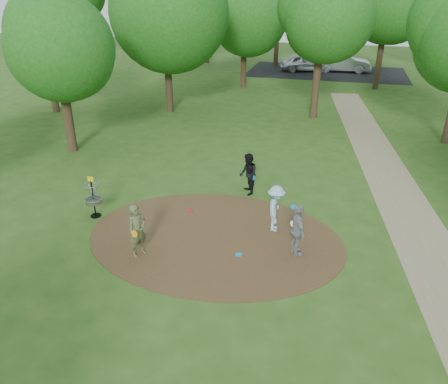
# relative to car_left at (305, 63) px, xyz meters

# --- Properties ---
(ground) EXTENTS (100.00, 100.00, 0.00)m
(ground) POSITION_rel_car_left_xyz_m (-0.01, -29.93, -0.77)
(ground) COLOR #2D5119
(ground) RESTS_ON ground
(dirt_clearing) EXTENTS (8.40, 8.40, 0.02)m
(dirt_clearing) POSITION_rel_car_left_xyz_m (-0.01, -29.93, -0.76)
(dirt_clearing) COLOR #47301C
(dirt_clearing) RESTS_ON ground
(footpath) EXTENTS (7.55, 39.89, 0.01)m
(footpath) POSITION_rel_car_left_xyz_m (6.49, -27.93, -0.76)
(footpath) COLOR #8C7A5B
(footpath) RESTS_ON ground
(parking_lot) EXTENTS (14.00, 8.00, 0.01)m
(parking_lot) POSITION_rel_car_left_xyz_m (1.99, 0.07, -0.76)
(parking_lot) COLOR black
(parking_lot) RESTS_ON ground
(player_observer_with_disc) EXTENTS (0.65, 0.74, 1.70)m
(player_observer_with_disc) POSITION_rel_car_left_xyz_m (-1.96, -31.45, 0.08)
(player_observer_with_disc) COLOR #535D36
(player_observer_with_disc) RESTS_ON ground
(player_throwing_with_disc) EXTENTS (1.06, 1.08, 1.61)m
(player_throwing_with_disc) POSITION_rel_car_left_xyz_m (1.81, -28.91, 0.04)
(player_throwing_with_disc) COLOR #95C4DF
(player_throwing_with_disc) RESTS_ON ground
(player_walking_with_disc) EXTENTS (0.90, 0.99, 1.65)m
(player_walking_with_disc) POSITION_rel_car_left_xyz_m (0.35, -26.42, 0.06)
(player_walking_with_disc) COLOR black
(player_walking_with_disc) RESTS_ON ground
(player_waiting_with_disc) EXTENTS (0.83, 1.07, 1.69)m
(player_waiting_with_disc) POSITION_rel_car_left_xyz_m (2.66, -30.20, 0.08)
(player_waiting_with_disc) COLOR gray
(player_waiting_with_disc) RESTS_ON ground
(disc_ground_blue) EXTENTS (0.22, 0.22, 0.02)m
(disc_ground_blue) POSITION_rel_car_left_xyz_m (0.99, -30.72, -0.74)
(disc_ground_blue) COLOR #0B88C6
(disc_ground_blue) RESTS_ON dirt_clearing
(disc_ground_red) EXTENTS (0.22, 0.22, 0.02)m
(disc_ground_red) POSITION_rel_car_left_xyz_m (-1.38, -28.43, -0.74)
(disc_ground_red) COLOR red
(disc_ground_red) RESTS_ON dirt_clearing
(car_left) EXTENTS (4.79, 2.83, 1.53)m
(car_left) POSITION_rel_car_left_xyz_m (0.00, 0.00, 0.00)
(car_left) COLOR #B8BAC0
(car_left) RESTS_ON ground
(car_right) EXTENTS (5.09, 2.19, 1.63)m
(car_right) POSITION_rel_car_left_xyz_m (3.35, 0.56, 0.05)
(car_right) COLOR #B2B5BA
(car_right) RESTS_ON ground
(disc_golf_basket) EXTENTS (0.63, 0.63, 1.54)m
(disc_golf_basket) POSITION_rel_car_left_xyz_m (-4.51, -29.63, 0.11)
(disc_golf_basket) COLOR black
(disc_golf_basket) RESTS_ON ground
(tree_ring) EXTENTS (37.11, 45.03, 9.13)m
(tree_ring) POSITION_rel_car_left_xyz_m (1.81, -20.36, 4.49)
(tree_ring) COLOR #332316
(tree_ring) RESTS_ON ground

